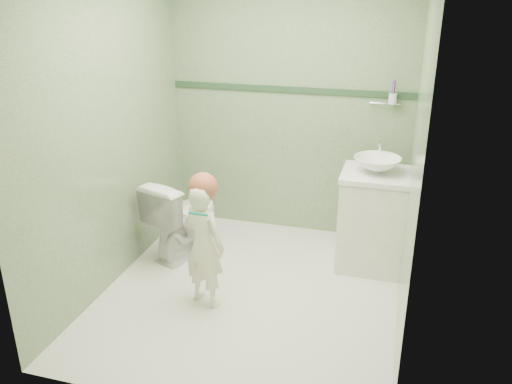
% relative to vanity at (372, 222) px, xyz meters
% --- Properties ---
extents(ground, '(2.50, 2.50, 0.00)m').
position_rel_vanity_xyz_m(ground, '(-0.84, -0.70, -0.40)').
color(ground, silver).
rests_on(ground, ground).
extents(room_shell, '(2.50, 2.54, 2.40)m').
position_rel_vanity_xyz_m(room_shell, '(-0.84, -0.70, 0.80)').
color(room_shell, gray).
rests_on(room_shell, ground).
extents(trim_stripe, '(2.20, 0.02, 0.05)m').
position_rel_vanity_xyz_m(trim_stripe, '(-0.84, 0.54, 0.95)').
color(trim_stripe, '#27452C').
rests_on(trim_stripe, room_shell).
extents(vanity, '(0.52, 0.50, 0.80)m').
position_rel_vanity_xyz_m(vanity, '(0.00, 0.00, 0.00)').
color(vanity, white).
rests_on(vanity, ground).
extents(counter, '(0.54, 0.52, 0.04)m').
position_rel_vanity_xyz_m(counter, '(0.00, 0.00, 0.41)').
color(counter, white).
rests_on(counter, vanity).
extents(basin, '(0.37, 0.37, 0.13)m').
position_rel_vanity_xyz_m(basin, '(0.00, 0.00, 0.49)').
color(basin, white).
rests_on(basin, counter).
extents(faucet, '(0.03, 0.13, 0.18)m').
position_rel_vanity_xyz_m(faucet, '(0.00, 0.19, 0.57)').
color(faucet, silver).
rests_on(faucet, counter).
extents(cup_holder, '(0.26, 0.07, 0.21)m').
position_rel_vanity_xyz_m(cup_holder, '(0.05, 0.48, 0.93)').
color(cup_holder, silver).
rests_on(cup_holder, room_shell).
extents(toilet, '(0.60, 0.78, 0.71)m').
position_rel_vanity_xyz_m(toilet, '(-1.58, -0.24, -0.05)').
color(toilet, white).
rests_on(toilet, ground).
extents(toddler, '(0.40, 0.33, 0.95)m').
position_rel_vanity_xyz_m(toddler, '(-1.13, -0.91, 0.07)').
color(toddler, white).
rests_on(toddler, ground).
extents(hair_cap, '(0.21, 0.21, 0.21)m').
position_rel_vanity_xyz_m(hair_cap, '(-1.13, -0.88, 0.51)').
color(hair_cap, '#A3533B').
rests_on(hair_cap, toddler).
extents(teal_toothbrush, '(0.11, 0.14, 0.08)m').
position_rel_vanity_xyz_m(teal_toothbrush, '(-1.10, -1.05, 0.39)').
color(teal_toothbrush, '#07826F').
rests_on(teal_toothbrush, toddler).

